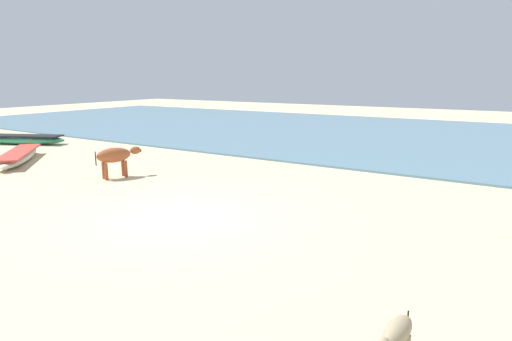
{
  "coord_description": "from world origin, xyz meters",
  "views": [
    {
      "loc": [
        6.7,
        -7.37,
        3.28
      ],
      "look_at": [
        0.24,
        3.05,
        0.6
      ],
      "focal_mm": 30.3,
      "sensor_mm": 36.0,
      "label": 1
    }
  ],
  "objects": [
    {
      "name": "cow_adult_rust",
      "position": [
        -4.53,
        2.01,
        0.73
      ],
      "size": [
        0.83,
        1.51,
        1.01
      ],
      "rotation": [
        0.0,
        0.0,
        1.21
      ],
      "color": "#9E4C28",
      "rests_on": "ground"
    },
    {
      "name": "sea_water",
      "position": [
        0.0,
        17.17,
        0.04
      ],
      "size": [
        60.0,
        20.0,
        0.08
      ],
      "primitive_type": "cube",
      "color": "slate",
      "rests_on": "ground"
    },
    {
      "name": "fishing_boat_3",
      "position": [
        -9.89,
        1.82,
        0.23
      ],
      "size": [
        3.83,
        3.66,
        0.62
      ],
      "rotation": [
        0.0,
        0.0,
        2.39
      ],
      "color": "beige",
      "rests_on": "ground"
    },
    {
      "name": "fishing_boat_1",
      "position": [
        -14.09,
        4.52,
        0.25
      ],
      "size": [
        4.16,
        2.6,
        0.65
      ],
      "rotation": [
        0.0,
        0.0,
        3.58
      ],
      "color": "#338C66",
      "rests_on": "ground"
    },
    {
      "name": "ground",
      "position": [
        0.0,
        0.0,
        0.0
      ],
      "size": [
        80.0,
        80.0,
        0.0
      ],
      "primitive_type": "plane",
      "color": "beige"
    },
    {
      "name": "calf_near_dun",
      "position": [
        5.74,
        -2.79,
        0.41
      ],
      "size": [
        0.33,
        0.89,
        0.58
      ],
      "rotation": [
        0.0,
        0.0,
        4.6
      ],
      "color": "tan",
      "rests_on": "ground"
    }
  ]
}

